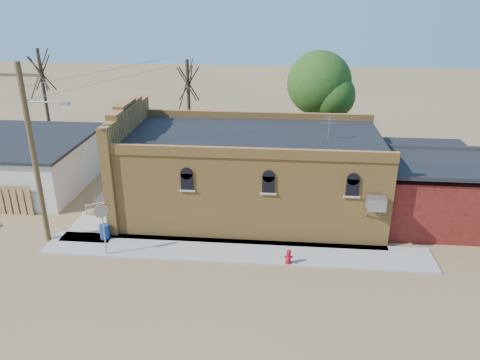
# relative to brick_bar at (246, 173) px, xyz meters

# --- Properties ---
(ground) EXTENTS (120.00, 120.00, 0.00)m
(ground) POSITION_rel_brick_bar_xyz_m (-1.64, -5.49, -2.34)
(ground) COLOR brown
(ground) RESTS_ON ground
(sidewalk_south) EXTENTS (19.00, 2.20, 0.08)m
(sidewalk_south) POSITION_rel_brick_bar_xyz_m (-0.14, -4.59, -2.30)
(sidewalk_south) COLOR #9E9991
(sidewalk_south) RESTS_ON ground
(sidewalk_west) EXTENTS (2.60, 10.00, 0.08)m
(sidewalk_west) POSITION_rel_brick_bar_xyz_m (-7.94, 0.51, -2.30)
(sidewalk_west) COLOR #9E9991
(sidewalk_west) RESTS_ON ground
(brick_bar) EXTENTS (16.40, 7.97, 6.30)m
(brick_bar) POSITION_rel_brick_bar_xyz_m (0.00, 0.00, 0.00)
(brick_bar) COLOR #C3843B
(brick_bar) RESTS_ON ground
(red_shed) EXTENTS (5.40, 6.40, 4.30)m
(red_shed) POSITION_rel_brick_bar_xyz_m (9.86, 0.01, -0.07)
(red_shed) COLOR #5E1015
(red_shed) RESTS_ON ground
(utility_pole) EXTENTS (3.12, 0.26, 9.00)m
(utility_pole) POSITION_rel_brick_bar_xyz_m (-9.79, -4.29, 2.43)
(utility_pole) COLOR #462F1C
(utility_pole) RESTS_ON ground
(tree_bare_near) EXTENTS (2.80, 2.80, 7.65)m
(tree_bare_near) POSITION_rel_brick_bar_xyz_m (-4.64, 7.51, 3.62)
(tree_bare_near) COLOR #463728
(tree_bare_near) RESTS_ON ground
(tree_bare_far) EXTENTS (2.80, 2.80, 8.16)m
(tree_bare_far) POSITION_rel_brick_bar_xyz_m (-15.64, 8.51, 4.02)
(tree_bare_far) COLOR #463728
(tree_bare_far) RESTS_ON ground
(tree_leafy) EXTENTS (4.40, 4.40, 8.15)m
(tree_leafy) POSITION_rel_brick_bar_xyz_m (4.36, 8.01, 3.59)
(tree_leafy) COLOR #463728
(tree_leafy) RESTS_ON ground
(fire_hydrant) EXTENTS (0.41, 0.39, 0.71)m
(fire_hydrant) POSITION_rel_brick_bar_xyz_m (2.43, -5.50, -1.91)
(fire_hydrant) COLOR #AD091B
(fire_hydrant) RESTS_ON sidewalk_south
(stop_sign) EXTENTS (0.62, 0.48, 2.68)m
(stop_sign) POSITION_rel_brick_bar_xyz_m (-6.32, -5.49, -0.20)
(stop_sign) COLOR #95949A
(stop_sign) RESTS_ON sidewalk_south
(trash_barrel) EXTENTS (0.63, 0.63, 0.75)m
(trash_barrel) POSITION_rel_brick_bar_xyz_m (-6.94, -3.99, -1.88)
(trash_barrel) COLOR navy
(trash_barrel) RESTS_ON sidewalk_west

